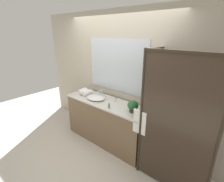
{
  "coord_description": "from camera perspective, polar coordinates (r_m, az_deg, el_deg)",
  "views": [
    {
      "loc": [
        2.06,
        -2.24,
        2.19
      ],
      "look_at": [
        0.15,
        0.0,
        1.15
      ],
      "focal_mm": 26.9,
      "sensor_mm": 36.0,
      "label": 1
    }
  ],
  "objects": [
    {
      "name": "ground_plane",
      "position": [
        3.75,
        -1.81,
        -16.27
      ],
      "size": [
        8.0,
        8.0,
        0.0
      ],
      "primitive_type": "plane",
      "color": "beige"
    },
    {
      "name": "wall_back_with_mirror",
      "position": [
        3.42,
        1.84,
        4.49
      ],
      "size": [
        4.4,
        0.06,
        2.6
      ],
      "color": "#B2A893",
      "rests_on": "ground_plane"
    },
    {
      "name": "vanity_cabinet",
      "position": [
        3.51,
        -1.79,
        -10.23
      ],
      "size": [
        1.8,
        0.58,
        0.9
      ],
      "color": "brown",
      "rests_on": "ground_plane"
    },
    {
      "name": "shower_enclosure",
      "position": [
        2.49,
        17.31,
        -9.55
      ],
      "size": [
        1.2,
        0.59,
        2.0
      ],
      "color": "#2D2319",
      "rests_on": "ground_plane"
    },
    {
      "name": "sink_basin",
      "position": [
        3.41,
        -5.52,
        -2.22
      ],
      "size": [
        0.41,
        0.31,
        0.07
      ],
      "primitive_type": "ellipsoid",
      "color": "white",
      "rests_on": "vanity_cabinet"
    },
    {
      "name": "faucet",
      "position": [
        3.51,
        -3.6,
        -1.21
      ],
      "size": [
        0.17,
        0.15,
        0.15
      ],
      "color": "silver",
      "rests_on": "vanity_cabinet"
    },
    {
      "name": "potted_plant",
      "position": [
        2.85,
        7.12,
        -5.06
      ],
      "size": [
        0.18,
        0.18,
        0.21
      ],
      "color": "#473828",
      "rests_on": "vanity_cabinet"
    },
    {
      "name": "amenity_bottle_body_wash",
      "position": [
        3.26,
        1.33,
        -3.0
      ],
      "size": [
        0.03,
        0.03,
        0.09
      ],
      "color": "silver",
      "rests_on": "vanity_cabinet"
    },
    {
      "name": "amenity_bottle_lotion",
      "position": [
        3.0,
        -0.99,
        -5.07
      ],
      "size": [
        0.03,
        0.03,
        0.1
      ],
      "color": "#4C7056",
      "rests_on": "vanity_cabinet"
    },
    {
      "name": "rolled_towel_near_edge",
      "position": [
        3.83,
        -10.05,
        0.2
      ],
      "size": [
        0.12,
        0.2,
        0.09
      ],
      "primitive_type": "cylinder",
      "rotation": [
        1.57,
        0.0,
        0.14
      ],
      "color": "white",
      "rests_on": "vanity_cabinet"
    },
    {
      "name": "rolled_towel_middle",
      "position": [
        3.71,
        -9.77,
        -0.23
      ],
      "size": [
        0.14,
        0.2,
        0.12
      ],
      "primitive_type": "cylinder",
      "rotation": [
        1.57,
        0.0,
        -0.15
      ],
      "color": "white",
      "rests_on": "vanity_cabinet"
    },
    {
      "name": "rolled_towel_far_edge",
      "position": [
        3.64,
        -8.46,
        -0.59
      ],
      "size": [
        0.13,
        0.21,
        0.11
      ],
      "primitive_type": "cylinder",
      "rotation": [
        1.57,
        0.0,
        -0.07
      ],
      "color": "white",
      "rests_on": "vanity_cabinet"
    }
  ]
}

